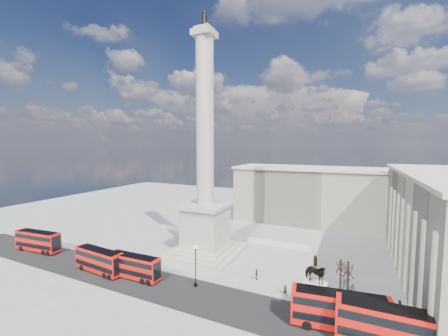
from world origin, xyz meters
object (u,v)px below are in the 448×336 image
red_bus_c (340,311)px  red_bus_e (38,241)px  red_bus_a (99,260)px  pedestrian_crossing (256,275)px  equestrian_statue (314,294)px  victorian_lamp (196,262)px  red_bus_b (134,266)px  pedestrian_walking (285,290)px  red_bus_d (395,329)px  nelsons_column (205,194)px  pedestrian_standing (399,307)px

red_bus_c → red_bus_e: red_bus_c is taller
red_bus_a → pedestrian_crossing: red_bus_a is taller
red_bus_a → equestrian_statue: equestrian_statue is taller
red_bus_a → victorian_lamp: victorian_lamp is taller
red_bus_b → red_bus_e: 27.70m
red_bus_b → pedestrian_walking: size_ratio=6.22×
red_bus_d → equestrian_statue: (-9.06, 3.38, 0.28)m
pedestrian_walking → red_bus_c: bearing=-59.9°
pedestrian_crossing → pedestrian_walking: bearing=-130.9°
nelsons_column → pedestrian_standing: size_ratio=25.82×
pedestrian_walking → red_bus_d: bearing=-52.2°
red_bus_e → pedestrian_standing: (68.09, 6.97, -1.36)m
red_bus_c → red_bus_a: bearing=174.7°
red_bus_b → red_bus_c: 33.13m
red_bus_c → red_bus_d: bearing=-20.1°
red_bus_c → red_bus_e: (-60.82, 0.06, -0.17)m
red_bus_d → red_bus_e: (-66.53, 1.36, -0.28)m
pedestrian_crossing → red_bus_d: bearing=-130.3°
red_bus_d → nelsons_column: bearing=153.3°
pedestrian_crossing → victorian_lamp: bearing=112.7°
red_bus_b → victorian_lamp: size_ratio=1.47×
pedestrian_walking → equestrian_statue: bearing=-60.6°
red_bus_e → pedestrian_standing: size_ratio=5.76×
victorian_lamp → pedestrian_standing: 29.80m
red_bus_e → victorian_lamp: size_ratio=1.60×
nelsons_column → red_bus_b: (-6.17, -14.77, -10.76)m
red_bus_a → victorian_lamp: size_ratio=1.53×
red_bus_b → pedestrian_walking: (25.15, 5.70, -1.34)m
red_bus_b → victorian_lamp: victorian_lamp is taller
pedestrian_standing → pedestrian_crossing: (-20.80, 0.86, -0.03)m
red_bus_d → victorian_lamp: bearing=172.9°
victorian_lamp → pedestrian_crossing: 10.94m
red_bus_c → victorian_lamp: 21.96m
red_bus_b → victorian_lamp: (11.28, 2.07, 1.94)m
red_bus_b → red_bus_d: 38.85m
red_bus_c → equestrian_statue: bearing=140.7°
equestrian_statue → nelsons_column: bearing=152.7°
nelsons_column → pedestrian_standing: bearing=-11.9°
red_bus_b → red_bus_e: size_ratio=0.92×
pedestrian_standing → equestrian_statue: bearing=27.6°
red_bus_c → pedestrian_walking: red_bus_c is taller
red_bus_c → pedestrian_standing: bearing=36.7°
equestrian_statue → pedestrian_standing: (10.63, 4.95, -1.93)m
red_bus_b → red_bus_c: red_bus_c is taller
red_bus_a → pedestrian_crossing: 28.52m
red_bus_c → pedestrian_crossing: bearing=142.4°
equestrian_statue → pedestrian_crossing: bearing=150.3°
victorian_lamp → equestrian_statue: equestrian_statue is taller
pedestrian_standing → victorian_lamp: bearing=13.3°
red_bus_d → victorian_lamp: (-27.56, 2.83, 1.50)m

